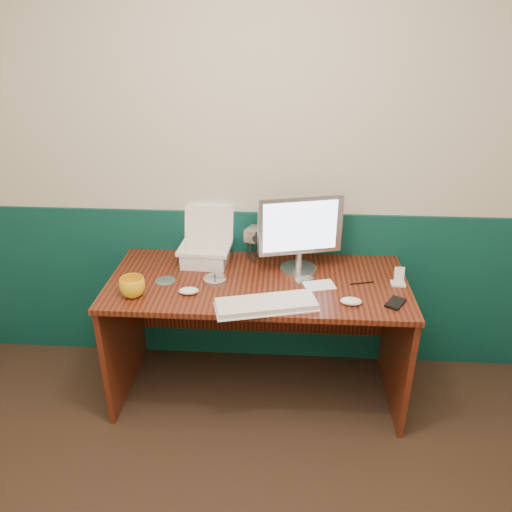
# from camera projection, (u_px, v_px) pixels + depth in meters

# --- Properties ---
(back_wall) EXTENTS (3.50, 0.04, 2.50)m
(back_wall) POSITION_uv_depth(u_px,v_px,m) (244.00, 170.00, 2.79)
(back_wall) COLOR beige
(back_wall) RESTS_ON ground
(wainscot) EXTENTS (3.48, 0.02, 1.00)m
(wainscot) POSITION_uv_depth(u_px,v_px,m) (246.00, 287.00, 3.11)
(wainscot) COLOR #083738
(wainscot) RESTS_ON ground
(desk) EXTENTS (1.60, 0.70, 0.75)m
(desk) POSITION_uv_depth(u_px,v_px,m) (258.00, 338.00, 2.83)
(desk) COLOR #361109
(desk) RESTS_ON ground
(laptop_riser) EXTENTS (0.26, 0.22, 0.09)m
(laptop_riser) POSITION_uv_depth(u_px,v_px,m) (205.00, 256.00, 2.84)
(laptop_riser) COLOR silver
(laptop_riser) RESTS_ON desk
(laptop) EXTENTS (0.30, 0.23, 0.24)m
(laptop) POSITION_uv_depth(u_px,v_px,m) (204.00, 230.00, 2.76)
(laptop) COLOR white
(laptop) RESTS_ON laptop_riser
(monitor) EXTENTS (0.47, 0.24, 0.45)m
(monitor) POSITION_uv_depth(u_px,v_px,m) (300.00, 233.00, 2.68)
(monitor) COLOR #B9B8BD
(monitor) RESTS_ON desk
(keyboard) EXTENTS (0.51, 0.28, 0.03)m
(keyboard) POSITION_uv_depth(u_px,v_px,m) (266.00, 305.00, 2.42)
(keyboard) COLOR silver
(keyboard) RESTS_ON desk
(mouse_right) EXTENTS (0.11, 0.07, 0.04)m
(mouse_right) POSITION_uv_depth(u_px,v_px,m) (351.00, 301.00, 2.44)
(mouse_right) COLOR white
(mouse_right) RESTS_ON desk
(mouse_left) EXTENTS (0.11, 0.07, 0.03)m
(mouse_left) POSITION_uv_depth(u_px,v_px,m) (189.00, 291.00, 2.54)
(mouse_left) COLOR silver
(mouse_left) RESTS_ON desk
(mug) EXTENTS (0.14, 0.14, 0.10)m
(mug) POSITION_uv_depth(u_px,v_px,m) (132.00, 287.00, 2.50)
(mug) COLOR gold
(mug) RESTS_ON desk
(camcorder) EXTENTS (0.14, 0.17, 0.22)m
(camcorder) POSITION_uv_depth(u_px,v_px,m) (254.00, 243.00, 2.84)
(camcorder) COLOR #B0B0B5
(camcorder) RESTS_ON desk
(cd_spindle) EXTENTS (0.12, 0.12, 0.03)m
(cd_spindle) POSITION_uv_depth(u_px,v_px,m) (215.00, 280.00, 2.65)
(cd_spindle) COLOR #ACB2BD
(cd_spindle) RESTS_ON desk
(cd_loose_a) EXTENTS (0.11, 0.11, 0.00)m
(cd_loose_a) POSITION_uv_depth(u_px,v_px,m) (165.00, 281.00, 2.67)
(cd_loose_a) COLOR silver
(cd_loose_a) RESTS_ON desk
(cd_loose_b) EXTENTS (0.11, 0.11, 0.00)m
(cd_loose_b) POSITION_uv_depth(u_px,v_px,m) (305.00, 280.00, 2.67)
(cd_loose_b) COLOR silver
(cd_loose_b) RESTS_ON desk
(pen) EXTENTS (0.13, 0.04, 0.01)m
(pen) POSITION_uv_depth(u_px,v_px,m) (362.00, 283.00, 2.64)
(pen) COLOR black
(pen) RESTS_ON desk
(papers) EXTENTS (0.18, 0.14, 0.00)m
(papers) POSITION_uv_depth(u_px,v_px,m) (319.00, 285.00, 2.62)
(papers) COLOR white
(papers) RESTS_ON desk
(dock) EXTENTS (0.07, 0.06, 0.01)m
(dock) POSITION_uv_depth(u_px,v_px,m) (398.00, 284.00, 2.62)
(dock) COLOR white
(dock) RESTS_ON desk
(music_player) EXTENTS (0.05, 0.03, 0.09)m
(music_player) POSITION_uv_depth(u_px,v_px,m) (399.00, 275.00, 2.60)
(music_player) COLOR white
(music_player) RESTS_ON dock
(pda) EXTENTS (0.12, 0.14, 0.01)m
(pda) POSITION_uv_depth(u_px,v_px,m) (395.00, 303.00, 2.45)
(pda) COLOR black
(pda) RESTS_ON desk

